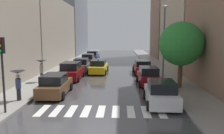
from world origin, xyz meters
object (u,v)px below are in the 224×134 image
object	(u,v)px
parked_car_left_nearest	(55,85)
taxi_midroad	(99,67)
traffic_light_left_corner	(2,58)
parked_car_left_third	(81,65)
parked_car_left_fifth	(93,56)
street_tree_right	(181,44)
parked_car_right_second	(148,76)
parked_car_right_third	(142,67)
pedestrian_foreground	(18,79)
parked_car_left_fourth	(88,60)
pedestrian_near_tree	(41,67)
parked_car_left_second	(72,71)
lamp_post_right	(164,37)
parked_car_right_nearest	(161,94)

from	to	relation	value
parked_car_left_nearest	taxi_midroad	distance (m)	10.71
traffic_light_left_corner	parked_car_left_nearest	bearing A→B (deg)	70.47
parked_car_left_third	taxi_midroad	bearing A→B (deg)	-117.73
parked_car_left_fifth	street_tree_right	world-z (taller)	street_tree_right
traffic_light_left_corner	street_tree_right	bearing A→B (deg)	30.64
parked_car_left_nearest	parked_car_right_second	world-z (taller)	parked_car_right_second
parked_car_right_third	pedestrian_foreground	size ratio (longest dim) A/B	2.27
pedestrian_foreground	street_tree_right	size ratio (longest dim) A/B	0.37
parked_car_left_fifth	pedestrian_foreground	size ratio (longest dim) A/B	2.31
parked_car_left_fourth	taxi_midroad	xyz separation A→B (m)	(2.29, -7.23, -0.05)
parked_car_right_third	taxi_midroad	world-z (taller)	taxi_midroad
parked_car_left_nearest	parked_car_left_fifth	world-z (taller)	parked_car_left_fifth
parked_car_left_nearest	parked_car_left_fifth	xyz separation A→B (m)	(0.09, 23.38, 0.07)
street_tree_right	parked_car_left_fourth	bearing A→B (deg)	123.06
parked_car_left_third	parked_car_left_fifth	bearing A→B (deg)	-2.12
parked_car_left_fourth	pedestrian_near_tree	distance (m)	13.68
parked_car_left_second	parked_car_right_third	distance (m)	8.64
traffic_light_left_corner	lamp_post_right	world-z (taller)	lamp_post_right
parked_car_left_second	pedestrian_near_tree	size ratio (longest dim) A/B	2.34
parked_car_left_third	taxi_midroad	world-z (taller)	taxi_midroad
parked_car_right_third	street_tree_right	distance (m)	8.84
parked_car_left_third	pedestrian_near_tree	distance (m)	7.77
parked_car_left_third	parked_car_right_second	size ratio (longest dim) A/B	1.05
parked_car_right_nearest	pedestrian_foreground	world-z (taller)	pedestrian_foreground
pedestrian_foreground	pedestrian_near_tree	distance (m)	6.33
taxi_midroad	pedestrian_near_tree	distance (m)	7.92
street_tree_right	pedestrian_near_tree	bearing A→B (deg)	171.36
parked_car_right_nearest	taxi_midroad	world-z (taller)	taxi_midroad
taxi_midroad	parked_car_right_second	bearing A→B (deg)	-139.17
parked_car_left_nearest	parked_car_left_second	world-z (taller)	parked_car_left_second
parked_car_left_third	parked_car_left_fourth	size ratio (longest dim) A/B	0.94
taxi_midroad	pedestrian_foreground	bearing A→B (deg)	162.51
parked_car_left_second	pedestrian_foreground	distance (m)	8.58
parked_car_right_second	parked_car_left_fourth	bearing A→B (deg)	27.90
parked_car_left_fifth	traffic_light_left_corner	bearing A→B (deg)	177.44
parked_car_left_fifth	street_tree_right	size ratio (longest dim) A/B	0.85
parked_car_left_second	street_tree_right	world-z (taller)	street_tree_right
parked_car_left_second	parked_car_right_third	xyz separation A→B (m)	(7.68, 3.97, -0.09)
parked_car_left_nearest	parked_car_left_fifth	distance (m)	23.38
parked_car_right_second	pedestrian_foreground	distance (m)	11.34
parked_car_left_fourth	street_tree_right	size ratio (longest dim) A/B	0.82
pedestrian_foreground	pedestrian_near_tree	world-z (taller)	pedestrian_near_tree
parked_car_left_fifth	parked_car_right_second	size ratio (longest dim) A/B	1.15
parked_car_left_fourth	parked_car_left_fifth	world-z (taller)	parked_car_left_fifth
parked_car_left_fourth	pedestrian_foreground	world-z (taller)	pedestrian_foreground
lamp_post_right	parked_car_right_second	bearing A→B (deg)	-126.20
taxi_midroad	traffic_light_left_corner	distance (m)	15.72
parked_car_right_nearest	parked_car_left_fifth	bearing A→B (deg)	18.19
parked_car_left_nearest	parked_car_left_second	bearing A→B (deg)	-0.53
parked_car_left_fifth	traffic_light_left_corner	size ratio (longest dim) A/B	1.10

